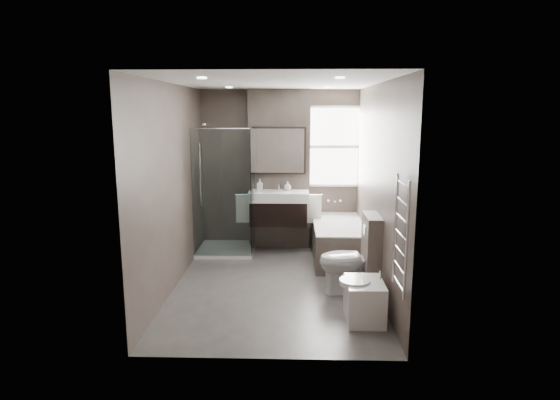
{
  "coord_description": "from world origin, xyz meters",
  "views": [
    {
      "loc": [
        0.24,
        -5.87,
        2.27
      ],
      "look_at": [
        0.06,
        0.15,
        1.11
      ],
      "focal_mm": 30.0,
      "sensor_mm": 36.0,
      "label": 1
    }
  ],
  "objects_px": {
    "bathtub": "(338,239)",
    "toilet": "(351,261)",
    "bidet": "(364,300)",
    "vanity": "(279,207)"
  },
  "relations": [
    {
      "from": "vanity",
      "to": "bathtub",
      "type": "xyz_separation_m",
      "value": [
        0.92,
        -0.33,
        -0.43
      ]
    },
    {
      "from": "vanity",
      "to": "bidet",
      "type": "distance_m",
      "value": 2.72
    },
    {
      "from": "bathtub",
      "to": "toilet",
      "type": "bearing_deg",
      "value": -88.06
    },
    {
      "from": "vanity",
      "to": "bidet",
      "type": "xyz_separation_m",
      "value": [
        1.01,
        -2.47,
        -0.51
      ]
    },
    {
      "from": "toilet",
      "to": "bidet",
      "type": "relative_size",
      "value": 1.44
    },
    {
      "from": "bidet",
      "to": "vanity",
      "type": "bearing_deg",
      "value": 112.31
    },
    {
      "from": "toilet",
      "to": "vanity",
      "type": "bearing_deg",
      "value": -156.07
    },
    {
      "from": "vanity",
      "to": "bathtub",
      "type": "distance_m",
      "value": 1.07
    },
    {
      "from": "bathtub",
      "to": "toilet",
      "type": "relative_size",
      "value": 1.95
    },
    {
      "from": "vanity",
      "to": "bidet",
      "type": "bearing_deg",
      "value": -67.69
    }
  ]
}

